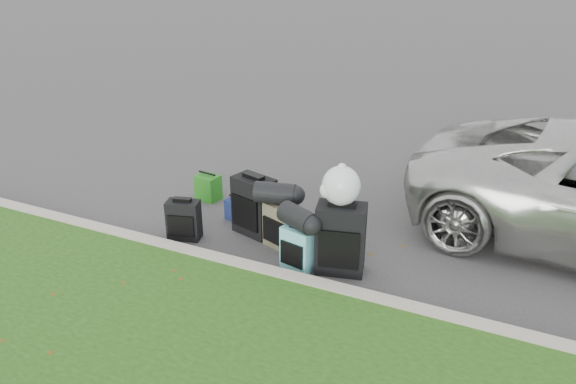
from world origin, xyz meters
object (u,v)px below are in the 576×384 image
at_px(suitcase_large_black_left, 254,206).
at_px(tote_navy, 237,210).
at_px(suitcase_olive, 282,225).
at_px(tote_green, 208,187).
at_px(suitcase_large_black_right, 341,239).
at_px(suitcase_teal, 298,248).
at_px(suitcase_small_black, 184,220).

distance_m(suitcase_large_black_left, tote_navy, 0.52).
height_order(suitcase_olive, tote_navy, suitcase_olive).
xyz_separation_m(tote_green, tote_navy, (0.71, -0.40, -0.04)).
bearing_deg(suitcase_large_black_right, suitcase_olive, 151.03).
bearing_deg(suitcase_teal, suitcase_small_black, -170.50).
distance_m(suitcase_large_black_right, tote_green, 2.67).
xyz_separation_m(suitcase_olive, suitcase_teal, (0.39, -0.39, -0.03)).
relative_size(suitcase_large_black_right, tote_navy, 2.87).
distance_m(suitcase_large_black_right, tote_navy, 1.87).
height_order(tote_green, tote_navy, tote_green).
bearing_deg(suitcase_olive, tote_navy, 174.70).
bearing_deg(suitcase_small_black, suitcase_olive, -0.68).
relative_size(suitcase_olive, suitcase_teal, 1.10).
distance_m(suitcase_large_black_left, tote_green, 1.30).
bearing_deg(tote_green, tote_navy, -21.55).
relative_size(suitcase_large_black_left, suitcase_olive, 1.34).
xyz_separation_m(suitcase_teal, tote_navy, (-1.28, 0.80, -0.12)).
height_order(suitcase_small_black, suitcase_teal, suitcase_teal).
xyz_separation_m(suitcase_large_black_left, suitcase_teal, (0.87, -0.57, -0.12)).
distance_m(suitcase_large_black_left, suitcase_large_black_right, 1.40).
height_order(suitcase_teal, tote_navy, suitcase_teal).
xyz_separation_m(suitcase_teal, tote_green, (-1.99, 1.20, -0.08)).
relative_size(suitcase_large_black_right, tote_green, 2.24).
bearing_deg(suitcase_olive, suitcase_small_black, -144.91).
bearing_deg(tote_navy, tote_green, 162.11).
bearing_deg(suitcase_large_black_right, suitcase_teal, -174.85).
bearing_deg(tote_green, suitcase_olive, -19.20).
distance_m(suitcase_large_black_left, suitcase_olive, 0.52).
height_order(suitcase_small_black, suitcase_olive, suitcase_olive).
bearing_deg(tote_navy, suitcase_large_black_left, -18.38).
bearing_deg(suitcase_teal, suitcase_large_black_left, 158.20).
bearing_deg(suitcase_teal, tote_green, 160.28).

